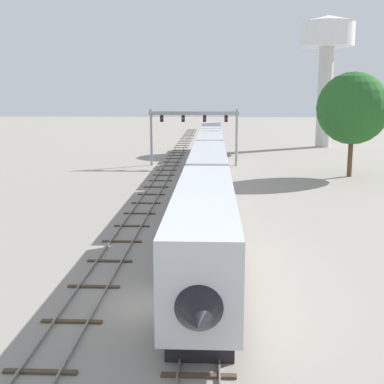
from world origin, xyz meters
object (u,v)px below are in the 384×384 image
signal_gantry (194,124)px  water_tower (327,45)px  trackside_tree_left (353,108)px  passenger_train (209,161)px

signal_gantry → water_tower: size_ratio=0.52×
signal_gantry → trackside_tree_left: bearing=-25.0°
passenger_train → water_tower: 48.81m
passenger_train → trackside_tree_left: 18.42m
water_tower → trackside_tree_left: (-4.07, -35.00, -10.31)m
trackside_tree_left → passenger_train: bearing=-158.5°
water_tower → trackside_tree_left: 36.71m
signal_gantry → trackside_tree_left: size_ratio=1.00×
signal_gantry → water_tower: 36.98m
signal_gantry → passenger_train: bearing=-81.6°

